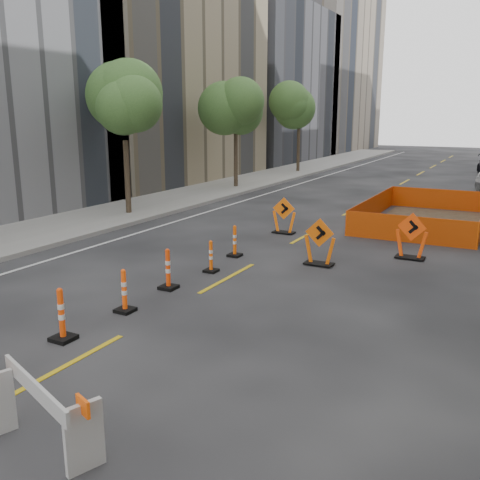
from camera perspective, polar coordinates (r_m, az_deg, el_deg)
The scene contains 17 objects.
ground_plane at distance 11.68m, azimuth -11.01°, elevation -9.18°, with size 140.00×140.00×0.00m, color black.
sidewalk_left at distance 26.17m, azimuth -9.99°, elevation 3.57°, with size 4.00×90.00×0.15m, color gray.
bld_left_d at distance 53.26m, azimuth 1.29°, elevation 16.12°, with size 12.00×16.00×14.00m, color #4C4C51.
bld_left_e at distance 68.47m, azimuth 7.79°, elevation 17.90°, with size 12.00×20.00×20.00m, color gray.
tree_l_b at distance 23.87m, azimuth -12.27°, elevation 13.29°, with size 2.80×2.80×5.95m.
tree_l_c at distance 32.19m, azimuth -0.46°, elevation 13.53°, with size 2.80×2.80×5.95m.
tree_l_d at distance 41.26m, azimuth 6.34°, elevation 13.41°, with size 2.80×2.80×5.95m.
channelizer_2 at distance 11.25m, azimuth -18.51°, elevation -7.53°, with size 0.43×0.43×1.10m, color #E74009, non-canonical shape.
channelizer_3 at distance 12.46m, azimuth -12.25°, elevation -5.29°, with size 0.40×0.40×1.02m, color #FF4B0A, non-canonical shape.
channelizer_4 at distance 13.86m, azimuth -7.69°, elevation -3.07°, with size 0.42×0.42×1.07m, color #E83D09, non-canonical shape.
channelizer_5 at distance 15.24m, azimuth -3.12°, elevation -1.74°, with size 0.37×0.37×0.93m, color #E45109, non-canonical shape.
channelizer_6 at distance 16.87m, azimuth -0.57°, elevation -0.10°, with size 0.40×0.40×1.01m, color #E75409, non-canonical shape.
chevron_sign_left at distance 20.17m, azimuth 4.72°, elevation 2.63°, with size 0.92×0.55×1.38m, color #FF660A, non-canonical shape.
chevron_sign_center at distance 16.02m, azimuth 8.50°, elevation -0.19°, with size 0.96×0.57×1.43m, color #DA5609, non-canonical shape.
chevron_sign_right at distance 17.37m, azimuth 17.83°, elevation 0.42°, with size 0.98×0.59×1.46m, color #FF470A, non-canonical shape.
safety_fence at distance 23.31m, azimuth 19.28°, elevation 2.84°, with size 4.48×7.63×0.95m, color #FF540D, non-canonical shape.
barricade_board at distance 7.92m, azimuth -20.82°, elevation -17.16°, with size 2.06×0.62×1.04m, color silver, non-canonical shape.
Camera 1 is at (6.91, -8.32, 4.43)m, focal length 40.00 mm.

